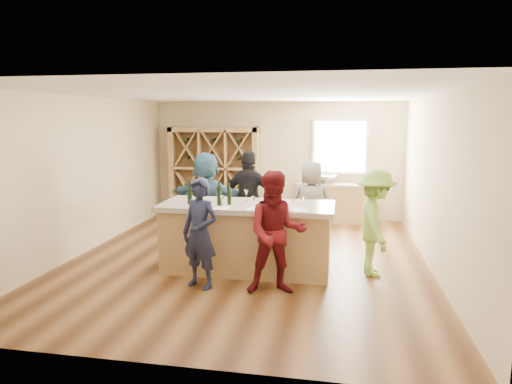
% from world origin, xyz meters
% --- Properties ---
extents(floor, '(6.00, 7.00, 0.10)m').
position_xyz_m(floor, '(0.00, 0.00, -0.05)').
color(floor, brown).
rests_on(floor, ground).
extents(ceiling, '(6.00, 7.00, 0.10)m').
position_xyz_m(ceiling, '(0.00, 0.00, 2.85)').
color(ceiling, white).
rests_on(ceiling, ground).
extents(wall_back, '(6.00, 0.10, 2.80)m').
position_xyz_m(wall_back, '(0.00, 3.55, 1.40)').
color(wall_back, '#CBB793').
rests_on(wall_back, ground).
extents(wall_front, '(6.00, 0.10, 2.80)m').
position_xyz_m(wall_front, '(0.00, -3.55, 1.40)').
color(wall_front, '#CBB793').
rests_on(wall_front, ground).
extents(wall_left, '(0.10, 7.00, 2.80)m').
position_xyz_m(wall_left, '(-3.05, 0.00, 1.40)').
color(wall_left, '#CBB793').
rests_on(wall_left, ground).
extents(wall_right, '(0.10, 7.00, 2.80)m').
position_xyz_m(wall_right, '(3.05, 0.00, 1.40)').
color(wall_right, '#CBB793').
rests_on(wall_right, ground).
extents(window_frame, '(1.30, 0.06, 1.30)m').
position_xyz_m(window_frame, '(1.50, 3.47, 1.75)').
color(window_frame, white).
rests_on(window_frame, wall_back).
extents(window_pane, '(1.18, 0.01, 1.18)m').
position_xyz_m(window_pane, '(1.50, 3.44, 1.75)').
color(window_pane, white).
rests_on(window_pane, wall_back).
extents(wine_rack, '(2.20, 0.45, 2.20)m').
position_xyz_m(wine_rack, '(-1.50, 3.27, 1.10)').
color(wine_rack, '#A47F4E').
rests_on(wine_rack, floor).
extents(back_counter_base, '(1.60, 0.58, 0.86)m').
position_xyz_m(back_counter_base, '(1.40, 3.20, 0.43)').
color(back_counter_base, '#A47F4E').
rests_on(back_counter_base, floor).
extents(back_counter_top, '(1.70, 0.62, 0.06)m').
position_xyz_m(back_counter_top, '(1.40, 3.20, 0.89)').
color(back_counter_top, '#A99C8B').
rests_on(back_counter_top, back_counter_base).
extents(sink, '(0.54, 0.54, 0.19)m').
position_xyz_m(sink, '(1.20, 3.20, 1.01)').
color(sink, silver).
rests_on(sink, back_counter_top).
extents(faucet, '(0.02, 0.02, 0.30)m').
position_xyz_m(faucet, '(1.20, 3.38, 1.07)').
color(faucet, silver).
rests_on(faucet, back_counter_top).
extents(tasting_counter_base, '(2.60, 1.00, 1.00)m').
position_xyz_m(tasting_counter_base, '(0.09, -0.53, 0.50)').
color(tasting_counter_base, '#A47F4E').
rests_on(tasting_counter_base, floor).
extents(tasting_counter_top, '(2.72, 1.12, 0.08)m').
position_xyz_m(tasting_counter_top, '(0.09, -0.53, 1.04)').
color(tasting_counter_top, '#A99C8B').
rests_on(tasting_counter_top, tasting_counter_base).
extents(wine_bottle_a, '(0.08, 0.08, 0.30)m').
position_xyz_m(wine_bottle_a, '(-0.79, -0.72, 1.23)').
color(wine_bottle_a, black).
rests_on(wine_bottle_a, tasting_counter_top).
extents(wine_bottle_b, '(0.08, 0.08, 0.27)m').
position_xyz_m(wine_bottle_b, '(-0.64, -0.75, 1.22)').
color(wine_bottle_b, black).
rests_on(wine_bottle_b, tasting_counter_top).
extents(wine_bottle_d, '(0.09, 0.09, 0.31)m').
position_xyz_m(wine_bottle_d, '(-0.29, -0.78, 1.23)').
color(wine_bottle_d, black).
rests_on(wine_bottle_d, tasting_counter_top).
extents(wine_bottle_e, '(0.07, 0.07, 0.26)m').
position_xyz_m(wine_bottle_e, '(-0.16, -0.66, 1.21)').
color(wine_bottle_e, black).
rests_on(wine_bottle_e, tasting_counter_top).
extents(wine_glass_a, '(0.09, 0.09, 0.19)m').
position_xyz_m(wine_glass_a, '(-0.20, -0.93, 1.17)').
color(wine_glass_a, white).
rests_on(wine_glass_a, tasting_counter_top).
extents(wine_glass_b, '(0.10, 0.10, 0.20)m').
position_xyz_m(wine_glass_b, '(0.28, -0.98, 1.18)').
color(wine_glass_b, white).
rests_on(wine_glass_b, tasting_counter_top).
extents(wine_glass_c, '(0.08, 0.08, 0.18)m').
position_xyz_m(wine_glass_c, '(0.85, -1.03, 1.17)').
color(wine_glass_c, white).
rests_on(wine_glass_c, tasting_counter_top).
extents(wine_glass_d, '(0.08, 0.08, 0.16)m').
position_xyz_m(wine_glass_d, '(0.53, -0.66, 1.16)').
color(wine_glass_d, white).
rests_on(wine_glass_d, tasting_counter_top).
extents(wine_glass_e, '(0.08, 0.08, 0.17)m').
position_xyz_m(wine_glass_e, '(1.00, -0.79, 1.17)').
color(wine_glass_e, white).
rests_on(wine_glass_e, tasting_counter_top).
extents(tasting_menu_a, '(0.22, 0.29, 0.00)m').
position_xyz_m(tasting_menu_a, '(-0.21, -0.94, 1.08)').
color(tasting_menu_a, white).
rests_on(tasting_menu_a, tasting_counter_top).
extents(tasting_menu_b, '(0.26, 0.33, 0.00)m').
position_xyz_m(tasting_menu_b, '(0.29, -0.91, 1.08)').
color(tasting_menu_b, white).
rests_on(tasting_menu_b, tasting_counter_top).
extents(tasting_menu_c, '(0.25, 0.33, 0.00)m').
position_xyz_m(tasting_menu_c, '(0.95, -0.87, 1.08)').
color(tasting_menu_c, white).
rests_on(tasting_menu_c, tasting_counter_top).
extents(person_near_left, '(0.69, 0.60, 1.59)m').
position_xyz_m(person_near_left, '(-0.41, -1.40, 0.79)').
color(person_near_left, '#191E38').
rests_on(person_near_left, floor).
extents(person_near_right, '(0.90, 0.61, 1.71)m').
position_xyz_m(person_near_right, '(0.68, -1.41, 0.86)').
color(person_near_right, '#590F14').
rests_on(person_near_right, floor).
extents(person_server, '(0.60, 1.11, 1.65)m').
position_xyz_m(person_server, '(2.07, -0.41, 0.83)').
color(person_server, '#8CC64C').
rests_on(person_server, floor).
extents(person_far_mid, '(1.12, 0.64, 1.83)m').
position_xyz_m(person_far_mid, '(-0.11, 0.69, 0.91)').
color(person_far_mid, black).
rests_on(person_far_mid, floor).
extents(person_far_right, '(0.80, 0.52, 1.64)m').
position_xyz_m(person_far_right, '(1.02, 0.87, 0.82)').
color(person_far_right, slate).
rests_on(person_far_right, floor).
extents(person_far_left, '(1.74, 0.91, 1.79)m').
position_xyz_m(person_far_left, '(-0.98, 0.82, 0.89)').
color(person_far_left, '#335972').
rests_on(person_far_left, floor).
extents(wine_glass_f, '(0.07, 0.07, 0.18)m').
position_xyz_m(wine_glass_f, '(0.04, -0.33, 1.17)').
color(wine_glass_f, white).
rests_on(wine_glass_f, tasting_counter_top).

